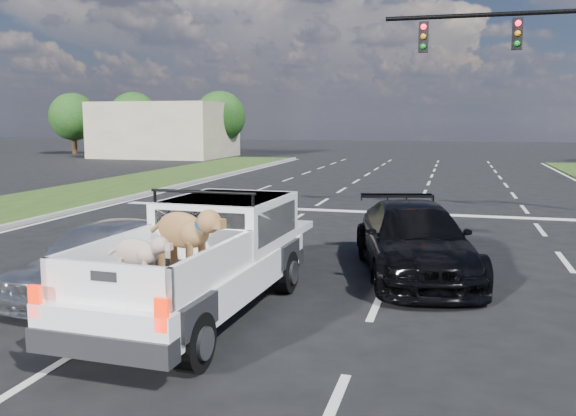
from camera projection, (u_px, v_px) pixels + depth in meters
name	position (u px, v px, depth m)	size (l,w,h in m)	color
ground	(276.00, 295.00, 10.52)	(160.00, 160.00, 0.00)	black
road_markings	(343.00, 229.00, 16.78)	(17.75, 60.00, 0.01)	silver
curb_left	(47.00, 217.00, 18.60)	(0.15, 60.00, 0.14)	#9F9A91
building_left	(166.00, 130.00, 49.79)	(10.00, 8.00, 4.40)	beige
tree_far_a	(73.00, 117.00, 54.15)	(4.20, 4.20, 5.40)	#332114
tree_far_b	(134.00, 117.00, 52.59)	(4.20, 4.20, 5.40)	#332114
tree_far_c	(220.00, 117.00, 50.50)	(4.20, 4.20, 5.40)	#332114
pickup_truck	(204.00, 257.00, 9.38)	(2.13, 5.24, 1.94)	black
silver_sedan	(103.00, 257.00, 10.44)	(1.57, 3.89, 1.33)	silver
black_coupe	(414.00, 241.00, 11.74)	(1.94, 4.77, 1.38)	black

